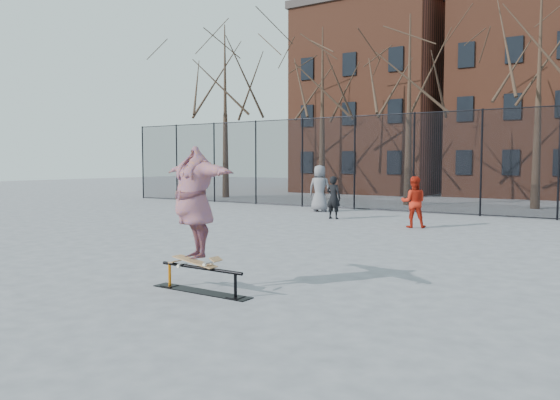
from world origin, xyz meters
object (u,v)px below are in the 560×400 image
Objects in this scene: skate_rail at (201,282)px; skateboard at (195,262)px; skater at (194,204)px; bystander_grey at (320,188)px; bystander_red at (414,202)px; bystander_black at (334,198)px.

skateboard is at bearing -180.00° from skate_rail.
skateboard is (-0.13, -0.00, 0.30)m from skate_rail.
skateboard reaches higher than skate_rail.
skateboard is 0.92m from skater.
bystander_grey is (-5.16, 13.08, 0.50)m from skateboard.
skateboard is 0.40× the size of skater.
skater is at bearing 180.00° from skate_rail.
skate_rail is at bearing 70.20° from bystander_red.
skater reaches higher than skateboard.
skate_rail is 2.15× the size of skateboard.
skate_rail is 14.13m from bystander_grey.
skater is 9.96m from bystander_red.
bystander_red is at bearing 138.32° from bystander_grey.
bystander_black reaches higher than skate_rail.
skater is (0.00, 0.00, 0.92)m from skateboard.
bystander_black reaches higher than skateboard.
bystander_black is 0.96× the size of bystander_red.
bystander_red is (5.10, -3.14, -0.16)m from bystander_grey.
bystander_grey reaches higher than bystander_red.
bystander_grey is 1.25× the size of bystander_black.
skateboard is 0.45× the size of bystander_grey.
skate_rail is 1.16× the size of bystander_red.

